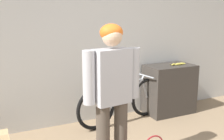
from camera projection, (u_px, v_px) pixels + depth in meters
name	position (u px, v px, depth m)	size (l,w,h in m)	color
wall_back	(81.00, 38.00, 3.89)	(8.00, 0.07, 2.60)	silver
side_shelf	(169.00, 89.00, 4.42)	(0.81, 0.49, 0.82)	#38332D
person	(112.00, 88.00, 2.68)	(0.62, 0.24, 1.56)	#4C4238
bicycle	(123.00, 101.00, 4.03)	(1.59, 0.46, 0.71)	black
banana	(178.00, 64.00, 4.33)	(0.30, 0.08, 0.04)	#EAD64C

